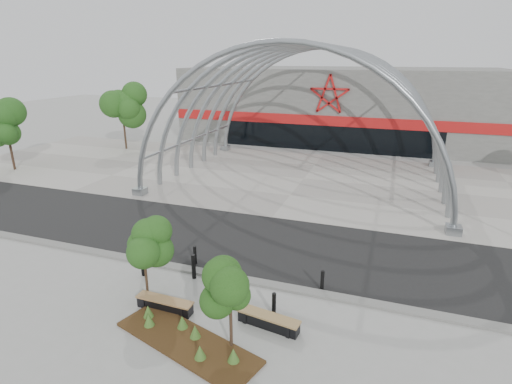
# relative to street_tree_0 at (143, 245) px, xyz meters

# --- Properties ---
(ground) EXTENTS (140.00, 140.00, 0.00)m
(ground) POSITION_rel_street_tree_0_xyz_m (2.30, 2.65, -2.32)
(ground) COLOR #9D9D97
(ground) RESTS_ON ground
(road) EXTENTS (140.00, 7.00, 0.02)m
(road) POSITION_rel_street_tree_0_xyz_m (2.30, 6.15, -2.31)
(road) COLOR black
(road) RESTS_ON ground
(forecourt) EXTENTS (60.00, 17.00, 0.04)m
(forecourt) POSITION_rel_street_tree_0_xyz_m (2.30, 18.15, -2.30)
(forecourt) COLOR #9E9890
(forecourt) RESTS_ON ground
(kerb) EXTENTS (60.00, 0.50, 0.12)m
(kerb) POSITION_rel_street_tree_0_xyz_m (2.30, 2.40, -2.26)
(kerb) COLOR slate
(kerb) RESTS_ON ground
(arena_building) EXTENTS (34.00, 15.24, 8.00)m
(arena_building) POSITION_rel_street_tree_0_xyz_m (2.30, 36.10, 1.67)
(arena_building) COLOR slate
(arena_building) RESTS_ON ground
(vault_canopy) EXTENTS (20.80, 15.80, 20.36)m
(vault_canopy) POSITION_rel_street_tree_0_xyz_m (2.30, 18.15, -2.30)
(vault_canopy) COLOR gray
(vault_canopy) RESTS_ON ground
(planting_bed) EXTENTS (5.67, 3.19, 0.57)m
(planting_bed) POSITION_rel_street_tree_0_xyz_m (2.75, -1.89, -2.18)
(planting_bed) COLOR #30220D
(planting_bed) RESTS_ON ground
(street_tree_0) EXTENTS (1.42, 1.42, 3.23)m
(street_tree_0) POSITION_rel_street_tree_0_xyz_m (0.00, 0.00, 0.00)
(street_tree_0) COLOR #312115
(street_tree_0) RESTS_ON ground
(street_tree_1) EXTENTS (1.33, 1.33, 3.15)m
(street_tree_1) POSITION_rel_street_tree_0_xyz_m (4.32, -1.63, -0.06)
(street_tree_1) COLOR #342419
(street_tree_1) RESTS_ON ground
(bench_0) EXTENTS (2.31, 0.56, 0.48)m
(bench_0) POSITION_rel_street_tree_0_xyz_m (1.12, -0.53, -2.09)
(bench_0) COLOR black
(bench_0) RESTS_ON ground
(bench_1) EXTENTS (2.39, 0.86, 0.49)m
(bench_1) POSITION_rel_street_tree_0_xyz_m (5.16, -0.20, -2.08)
(bench_1) COLOR black
(bench_1) RESTS_ON ground
(bollard_0) EXTENTS (0.16, 0.16, 1.01)m
(bollard_0) POSITION_rel_street_tree_0_xyz_m (-1.15, 1.38, -1.82)
(bollard_0) COLOR black
(bollard_0) RESTS_ON ground
(bollard_1) EXTENTS (0.18, 0.18, 1.13)m
(bollard_1) POSITION_rel_street_tree_0_xyz_m (1.08, 1.91, -1.75)
(bollard_1) COLOR black
(bollard_1) RESTS_ON ground
(bollard_2) EXTENTS (0.15, 0.15, 0.92)m
(bollard_2) POSITION_rel_street_tree_0_xyz_m (0.55, 3.04, -1.86)
(bollard_2) COLOR black
(bollard_2) RESTS_ON ground
(bollard_3) EXTENTS (0.15, 0.15, 0.97)m
(bollard_3) POSITION_rel_street_tree_0_xyz_m (5.15, 0.48, -1.84)
(bollard_3) COLOR black
(bollard_3) RESTS_ON ground
(bollard_4) EXTENTS (0.15, 0.15, 0.91)m
(bollard_4) POSITION_rel_street_tree_0_xyz_m (6.54, 2.77, -1.87)
(bollard_4) COLOR black
(bollard_4) RESTS_ON ground
(bg_tree_0) EXTENTS (3.00, 3.00, 6.45)m
(bg_tree_0) POSITION_rel_street_tree_0_xyz_m (-17.70, 22.65, 2.32)
(bg_tree_0) COLOR black
(bg_tree_0) RESTS_ON ground
(bg_tree_2) EXTENTS (2.55, 2.55, 5.38)m
(bg_tree_2) POSITION_rel_street_tree_0_xyz_m (-21.70, 12.65, 1.54)
(bg_tree_2) COLOR black
(bg_tree_2) RESTS_ON ground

